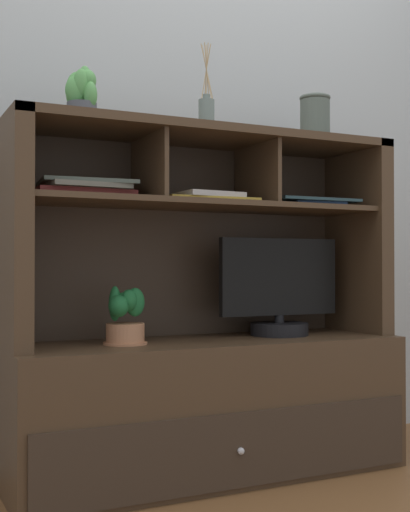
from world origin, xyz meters
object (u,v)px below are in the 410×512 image
at_px(media_console, 204,369).
at_px(potted_orchid, 125,319).
at_px(diffuser_bottle, 206,114).
at_px(ceramic_vase, 315,118).
at_px(potted_succulent, 82,94).
at_px(magazine_stack_centre, 208,198).
at_px(magazine_stack_left, 84,190).
at_px(magazine_stack_right, 309,203).
at_px(tv_monitor, 279,294).

distance_m(media_console, potted_orchid, 0.38).
bearing_deg(potted_orchid, diffuser_bottle, 4.04).
xyz_separation_m(media_console, diffuser_bottle, (0.00, -0.02, 0.94)).
bearing_deg(ceramic_vase, diffuser_bottle, 178.02).
bearing_deg(potted_orchid, potted_succulent, 172.08).
bearing_deg(potted_succulent, potted_orchid, -7.92).
height_order(magazine_stack_centre, potted_succulent, potted_succulent).
bearing_deg(media_console, magazine_stack_left, 173.79).
xyz_separation_m(potted_orchid, diffuser_bottle, (0.32, 0.02, 0.74)).
bearing_deg(ceramic_vase, magazine_stack_right, 137.48).
xyz_separation_m(tv_monitor, ceramic_vase, (0.15, -0.03, 0.69)).
height_order(magazine_stack_left, potted_succulent, potted_succulent).
relative_size(media_console, potted_succulent, 7.71).
height_order(potted_succulent, ceramic_vase, potted_succulent).
distance_m(media_console, magazine_stack_left, 0.78).
bearing_deg(ceramic_vase, potted_succulent, 179.15).
bearing_deg(diffuser_bottle, tv_monitor, 2.65).
relative_size(tv_monitor, magazine_stack_left, 1.42).
xyz_separation_m(media_console, potted_succulent, (-0.47, -0.02, 0.96)).
bearing_deg(magazine_stack_right, ceramic_vase, -42.52).
relative_size(media_console, tv_monitor, 2.83).
distance_m(tv_monitor, potted_succulent, 1.05).
height_order(media_console, potted_orchid, media_console).
bearing_deg(magazine_stack_left, magazine_stack_centre, -11.33).
bearing_deg(magazine_stack_centre, tv_monitor, 6.43).
bearing_deg(potted_orchid, magazine_stack_right, 1.71).
relative_size(diffuser_bottle, potted_succulent, 1.73).
distance_m(media_console, tv_monitor, 0.42).
bearing_deg(ceramic_vase, tv_monitor, 168.29).
relative_size(media_console, magazine_stack_left, 4.03).
height_order(potted_orchid, potted_succulent, potted_succulent).
bearing_deg(diffuser_bottle, magazine_stack_left, 171.46).
height_order(media_console, tv_monitor, media_console).
relative_size(tv_monitor, magazine_stack_right, 1.44).
bearing_deg(diffuser_bottle, potted_orchid, -175.96).
bearing_deg(magazine_stack_left, potted_succulent, -113.21).
height_order(potted_orchid, diffuser_bottle, diffuser_bottle).
distance_m(media_console, magazine_stack_right, 0.77).
bearing_deg(magazine_stack_right, magazine_stack_centre, -177.23).
xyz_separation_m(tv_monitor, magazine_stack_left, (-0.76, 0.05, 0.37)).
distance_m(media_console, potted_succulent, 1.07).
relative_size(media_console, potted_orchid, 7.24).
bearing_deg(potted_orchid, magazine_stack_centre, 0.22).
xyz_separation_m(magazine_stack_left, potted_succulent, (-0.03, -0.07, 0.31)).
relative_size(potted_orchid, magazine_stack_left, 0.56).
xyz_separation_m(magazine_stack_centre, diffuser_bottle, (0.00, 0.02, 0.31)).
xyz_separation_m(tv_monitor, diffuser_bottle, (-0.32, -0.01, 0.67)).
height_order(magazine_stack_centre, diffuser_bottle, diffuser_bottle).
relative_size(media_console, ceramic_vase, 8.10).
bearing_deg(potted_orchid, media_console, 7.24).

